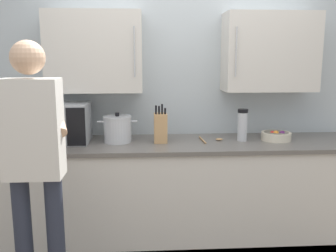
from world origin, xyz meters
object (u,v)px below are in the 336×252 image
Objects in this scene: microwave_oven at (54,123)px; knife_block at (161,128)px; stock_pot at (118,129)px; person_figure at (34,156)px; wooden_spoon at (211,140)px; thermos_flask at (242,125)px; fruit_bowl at (276,136)px.

knife_block is (0.90, -0.02, -0.04)m from microwave_oven.
person_figure is at bearing -116.22° from stock_pot.
knife_block is at bearing -3.16° from stock_pot.
microwave_oven is at bearing -179.97° from wooden_spoon.
wooden_spoon is at bearing 35.70° from person_figure.
stock_pot is (0.53, -0.00, -0.05)m from microwave_oven.
microwave_oven reaches higher than thermos_flask.
knife_block is at bearing 47.26° from person_figure.
wooden_spoon is 0.86× the size of thermos_flask.
fruit_bowl is (1.01, 0.01, -0.08)m from knife_block.
knife_block is 0.19× the size of person_figure.
person_figure is at bearing -132.74° from knife_block.
microwave_oven is at bearing 179.85° from stock_pot.
microwave_oven reaches higher than wooden_spoon.
person_figure is at bearing -83.93° from microwave_oven.
thermos_flask is at bearing 30.05° from person_figure.
fruit_bowl is 0.77× the size of stock_pot.
knife_block is 1.19m from person_figure.
microwave_oven is 3.06× the size of wooden_spoon.
wooden_spoon is (-0.58, 0.02, -0.03)m from fruit_bowl.
person_figure is (0.09, -0.89, -0.04)m from microwave_oven.
microwave_oven is 0.90m from knife_block.
fruit_bowl is (1.92, -0.01, -0.13)m from microwave_oven.
stock_pot is at bearing 179.17° from thermos_flask.
fruit_bowl is 0.32m from thermos_flask.
wooden_spoon is at bearing 0.03° from microwave_oven.
wooden_spoon is at bearing 2.89° from knife_block.
thermos_flask reaches higher than wooden_spoon.
person_figure reaches higher than stock_pot.
wooden_spoon is (1.34, 0.00, -0.16)m from microwave_oven.
microwave_oven is 1.92m from fruit_bowl.
stock_pot is at bearing 179.45° from fruit_bowl.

